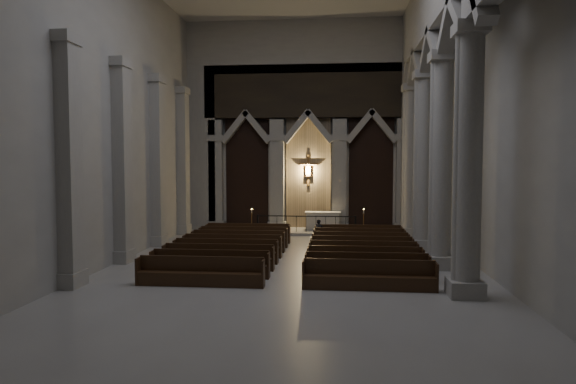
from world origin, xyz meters
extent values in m
plane|color=#A19F99|center=(0.00, 0.00, 0.00)|extent=(24.00, 24.00, 0.00)
cube|color=#A3A098|center=(0.00, 12.00, 6.00)|extent=(14.00, 0.10, 12.00)
cube|color=#A3A098|center=(-7.00, 0.00, 6.00)|extent=(0.10, 24.00, 12.00)
cube|color=#A3A098|center=(7.00, 0.00, 6.00)|extent=(0.10, 24.00, 12.00)
cube|color=#A19E97|center=(-5.40, 11.50, 3.20)|extent=(0.80, 0.50, 6.40)
cube|color=#A19E97|center=(-5.40, 11.50, 0.25)|extent=(1.05, 0.70, 0.50)
cube|color=#A19E97|center=(-5.40, 11.50, 5.35)|extent=(1.00, 0.65, 0.35)
cube|color=#A19E97|center=(-1.80, 11.50, 3.20)|extent=(0.80, 0.50, 6.40)
cube|color=#A19E97|center=(-1.80, 11.50, 0.25)|extent=(1.05, 0.70, 0.50)
cube|color=#A19E97|center=(-1.80, 11.50, 5.35)|extent=(1.00, 0.65, 0.35)
cube|color=#A19E97|center=(1.80, 11.50, 3.20)|extent=(0.80, 0.50, 6.40)
cube|color=#A19E97|center=(1.80, 11.50, 0.25)|extent=(1.05, 0.70, 0.50)
cube|color=#A19E97|center=(1.80, 11.50, 5.35)|extent=(1.00, 0.65, 0.35)
cube|color=#A19E97|center=(5.40, 11.50, 3.20)|extent=(0.80, 0.50, 6.40)
cube|color=#A19E97|center=(5.40, 11.50, 0.25)|extent=(1.05, 0.70, 0.50)
cube|color=#A19E97|center=(5.40, 11.50, 5.35)|extent=(1.00, 0.65, 0.35)
cube|color=black|center=(-3.60, 11.85, 3.50)|extent=(2.60, 0.15, 7.00)
cube|color=#927B5E|center=(0.00, 11.85, 3.50)|extent=(2.60, 0.15, 7.00)
cube|color=black|center=(3.60, 11.85, 3.50)|extent=(2.60, 0.15, 7.00)
cube|color=black|center=(0.00, 11.50, 8.00)|extent=(12.00, 0.50, 3.00)
cube|color=#A19E97|center=(-6.20, 11.50, 4.50)|extent=(1.60, 0.50, 9.00)
cube|color=#A19E97|center=(6.20, 11.50, 4.50)|extent=(1.60, 0.50, 9.00)
cube|color=#A19E97|center=(0.00, 11.50, 10.50)|extent=(14.00, 0.50, 3.00)
plane|color=#FFE772|center=(0.00, 11.82, 3.50)|extent=(1.50, 0.00, 1.50)
cube|color=brown|center=(0.00, 11.73, 3.50)|extent=(0.13, 0.08, 1.80)
cube|color=brown|center=(0.00, 11.73, 3.85)|extent=(1.10, 0.08, 0.13)
cube|color=tan|center=(0.00, 11.67, 3.45)|extent=(0.26, 0.10, 0.60)
sphere|color=tan|center=(0.00, 11.67, 3.85)|extent=(0.17, 0.17, 0.17)
cylinder|color=tan|center=(-0.26, 11.67, 3.82)|extent=(0.45, 0.08, 0.08)
cylinder|color=tan|center=(0.26, 11.67, 3.82)|extent=(0.45, 0.08, 0.08)
cube|color=#A19E97|center=(5.50, 9.50, 0.25)|extent=(1.00, 1.00, 0.50)
cylinder|color=#A19E97|center=(5.50, 9.50, 4.00)|extent=(0.70, 0.70, 7.50)
cube|color=#A19E97|center=(5.50, 9.50, 7.85)|extent=(0.95, 0.95, 0.35)
cube|color=#A19E97|center=(5.50, 5.50, 0.25)|extent=(1.00, 1.00, 0.50)
cylinder|color=#A19E97|center=(5.50, 5.50, 4.00)|extent=(0.70, 0.70, 7.50)
cube|color=#A19E97|center=(5.50, 5.50, 7.85)|extent=(0.95, 0.95, 0.35)
cube|color=#A19E97|center=(5.50, 1.50, 0.25)|extent=(1.00, 1.00, 0.50)
cylinder|color=#A19E97|center=(5.50, 1.50, 4.00)|extent=(0.70, 0.70, 7.50)
cube|color=#A19E97|center=(5.50, 1.50, 7.85)|extent=(0.95, 0.95, 0.35)
cube|color=#A19E97|center=(5.50, -2.50, 0.25)|extent=(1.00, 1.00, 0.50)
cylinder|color=#A19E97|center=(5.50, -2.50, 4.00)|extent=(0.70, 0.70, 7.50)
cube|color=#A19E97|center=(5.50, -2.50, 7.85)|extent=(0.95, 0.95, 0.35)
cube|color=#A19E97|center=(5.50, 11.40, 4.60)|extent=(0.55, 1.20, 9.20)
cube|color=#A19E97|center=(-6.75, 9.50, 0.25)|extent=(0.60, 1.00, 0.50)
cube|color=#A19E97|center=(-6.75, 9.50, 4.00)|extent=(0.50, 0.80, 7.50)
cube|color=#A19E97|center=(-6.75, 9.50, 7.85)|extent=(0.60, 1.00, 0.35)
cube|color=#A19E97|center=(-6.75, 5.50, 0.25)|extent=(0.60, 1.00, 0.50)
cube|color=#A19E97|center=(-6.75, 5.50, 4.00)|extent=(0.50, 0.80, 7.50)
cube|color=#A19E97|center=(-6.75, 5.50, 7.85)|extent=(0.60, 1.00, 0.35)
cube|color=#A19E97|center=(-6.75, 1.50, 0.25)|extent=(0.60, 1.00, 0.50)
cube|color=#A19E97|center=(-6.75, 1.50, 4.00)|extent=(0.50, 0.80, 7.50)
cube|color=#A19E97|center=(-6.75, 1.50, 7.85)|extent=(0.60, 1.00, 0.35)
cube|color=#A19E97|center=(-6.75, -2.50, 0.25)|extent=(0.60, 1.00, 0.50)
cube|color=#A19E97|center=(-6.75, -2.50, 4.00)|extent=(0.50, 0.80, 7.50)
cube|color=#A19E97|center=(-6.75, -2.50, 7.85)|extent=(0.60, 1.00, 0.35)
cube|color=#A19E97|center=(0.00, 10.60, 0.07)|extent=(8.50, 2.60, 0.15)
cube|color=beige|center=(0.88, 10.82, 0.64)|extent=(1.85, 0.72, 0.97)
cube|color=white|center=(0.88, 10.82, 1.14)|extent=(2.00, 0.80, 0.04)
cube|color=black|center=(0.00, 9.81, 1.02)|extent=(5.35, 0.05, 0.05)
cube|color=black|center=(-2.67, 9.81, 0.53)|extent=(0.09, 0.09, 1.07)
cube|color=black|center=(2.67, 9.81, 0.53)|extent=(0.09, 0.09, 1.07)
cylinder|color=black|center=(-2.14, 9.81, 0.50)|extent=(0.02, 0.02, 0.98)
cylinder|color=black|center=(-1.60, 9.81, 0.50)|extent=(0.02, 0.02, 0.98)
cylinder|color=black|center=(-1.07, 9.81, 0.50)|extent=(0.02, 0.02, 0.98)
cylinder|color=black|center=(-0.53, 9.81, 0.50)|extent=(0.02, 0.02, 0.98)
cylinder|color=black|center=(0.00, 9.81, 0.50)|extent=(0.02, 0.02, 0.98)
cylinder|color=black|center=(0.53, 9.81, 0.50)|extent=(0.02, 0.02, 0.98)
cylinder|color=black|center=(1.07, 9.81, 0.50)|extent=(0.02, 0.02, 0.98)
cylinder|color=black|center=(1.60, 9.81, 0.50)|extent=(0.02, 0.02, 0.98)
cylinder|color=black|center=(2.14, 9.81, 0.50)|extent=(0.02, 0.02, 0.98)
cylinder|color=olive|center=(-2.95, 9.43, 0.03)|extent=(0.25, 0.25, 0.05)
cylinder|color=olive|center=(-2.95, 9.43, 0.61)|extent=(0.04, 0.04, 1.18)
cylinder|color=olive|center=(-2.95, 9.43, 1.20)|extent=(0.12, 0.12, 0.02)
cylinder|color=beige|center=(-2.95, 9.43, 1.31)|extent=(0.05, 0.05, 0.20)
sphere|color=#F1CB54|center=(-2.95, 9.43, 1.43)|extent=(0.05, 0.05, 0.05)
cylinder|color=olive|center=(3.08, 9.36, 0.03)|extent=(0.25, 0.25, 0.05)
cylinder|color=olive|center=(3.08, 9.36, 0.63)|extent=(0.04, 0.04, 1.21)
cylinder|color=olive|center=(3.08, 9.36, 1.24)|extent=(0.13, 0.13, 0.02)
cylinder|color=beige|center=(3.08, 9.36, 1.35)|extent=(0.05, 0.05, 0.21)
sphere|color=#F1CB54|center=(3.08, 9.36, 1.48)|extent=(0.05, 0.05, 0.05)
cube|color=black|center=(-2.70, 6.85, 0.22)|extent=(4.12, 0.39, 0.44)
cube|color=black|center=(-2.70, 7.04, 0.69)|extent=(4.12, 0.07, 0.49)
cube|color=black|center=(-4.76, 6.85, 0.44)|extent=(0.06, 0.44, 0.88)
cube|color=black|center=(-0.64, 6.85, 0.44)|extent=(0.06, 0.44, 0.88)
cube|color=black|center=(2.70, 6.85, 0.22)|extent=(4.12, 0.39, 0.44)
cube|color=black|center=(2.70, 7.04, 0.69)|extent=(4.12, 0.07, 0.49)
cube|color=black|center=(0.64, 6.85, 0.44)|extent=(0.06, 0.44, 0.88)
cube|color=black|center=(4.76, 6.85, 0.44)|extent=(0.06, 0.44, 0.88)
cube|color=black|center=(-2.70, 5.59, 0.22)|extent=(4.12, 0.39, 0.44)
cube|color=black|center=(-2.70, 5.78, 0.69)|extent=(4.12, 0.07, 0.49)
cube|color=black|center=(-4.76, 5.59, 0.44)|extent=(0.06, 0.44, 0.88)
cube|color=black|center=(-0.64, 5.59, 0.44)|extent=(0.06, 0.44, 0.88)
cube|color=black|center=(2.70, 5.59, 0.22)|extent=(4.12, 0.39, 0.44)
cube|color=black|center=(2.70, 5.78, 0.69)|extent=(4.12, 0.07, 0.49)
cube|color=black|center=(0.64, 5.59, 0.44)|extent=(0.06, 0.44, 0.88)
cube|color=black|center=(4.76, 5.59, 0.44)|extent=(0.06, 0.44, 0.88)
cube|color=black|center=(-2.70, 4.33, 0.22)|extent=(4.12, 0.39, 0.44)
cube|color=black|center=(-2.70, 4.51, 0.69)|extent=(4.12, 0.07, 0.49)
cube|color=black|center=(-4.76, 4.33, 0.44)|extent=(0.06, 0.44, 0.88)
cube|color=black|center=(-0.64, 4.33, 0.44)|extent=(0.06, 0.44, 0.88)
cube|color=black|center=(2.70, 4.33, 0.22)|extent=(4.12, 0.39, 0.44)
cube|color=black|center=(2.70, 4.51, 0.69)|extent=(4.12, 0.07, 0.49)
cube|color=black|center=(0.64, 4.33, 0.44)|extent=(0.06, 0.44, 0.88)
cube|color=black|center=(4.76, 4.33, 0.44)|extent=(0.06, 0.44, 0.88)
cube|color=black|center=(-2.70, 3.06, 0.22)|extent=(4.12, 0.39, 0.44)
cube|color=black|center=(-2.70, 3.25, 0.69)|extent=(4.12, 0.07, 0.49)
cube|color=black|center=(-4.76, 3.06, 0.44)|extent=(0.06, 0.44, 0.88)
cube|color=black|center=(-0.64, 3.06, 0.44)|extent=(0.06, 0.44, 0.88)
cube|color=black|center=(2.70, 3.06, 0.22)|extent=(4.12, 0.39, 0.44)
cube|color=black|center=(2.70, 3.25, 0.69)|extent=(4.12, 0.07, 0.49)
cube|color=black|center=(0.64, 3.06, 0.44)|extent=(0.06, 0.44, 0.88)
cube|color=black|center=(4.76, 3.06, 0.44)|extent=(0.06, 0.44, 0.88)
cube|color=black|center=(-2.70, 1.80, 0.22)|extent=(4.12, 0.39, 0.44)
cube|color=black|center=(-2.70, 1.98, 0.69)|extent=(4.12, 0.07, 0.49)
cube|color=black|center=(-4.76, 1.80, 0.44)|extent=(0.06, 0.44, 0.88)
cube|color=black|center=(-0.64, 1.80, 0.44)|extent=(0.06, 0.44, 0.88)
cube|color=black|center=(2.70, 1.80, 0.22)|extent=(4.12, 0.39, 0.44)
cube|color=black|center=(2.70, 1.98, 0.69)|extent=(4.12, 0.07, 0.49)
cube|color=black|center=(0.64, 1.80, 0.44)|extent=(0.06, 0.44, 0.88)
cube|color=black|center=(4.76, 1.80, 0.44)|extent=(0.06, 0.44, 0.88)
cube|color=black|center=(-2.70, 0.53, 0.22)|extent=(4.12, 0.39, 0.44)
cube|color=black|center=(-2.70, 0.72, 0.69)|extent=(4.12, 0.07, 0.49)
cube|color=black|center=(-4.76, 0.53, 0.44)|extent=(0.06, 0.44, 0.88)
cube|color=black|center=(-0.64, 0.53, 0.44)|extent=(0.06, 0.44, 0.88)
cube|color=black|center=(2.70, 0.53, 0.22)|extent=(4.12, 0.39, 0.44)
cube|color=black|center=(2.70, 0.72, 0.69)|extent=(4.12, 0.07, 0.49)
cube|color=black|center=(0.64, 0.53, 0.44)|extent=(0.06, 0.44, 0.88)
cube|color=black|center=(4.76, 0.53, 0.44)|extent=(0.06, 0.44, 0.88)
cube|color=black|center=(-2.70, -0.73, 0.22)|extent=(4.12, 0.39, 0.44)
cube|color=black|center=(-2.70, -0.55, 0.69)|extent=(4.12, 0.07, 0.49)
cube|color=black|center=(-4.76, -0.73, 0.44)|extent=(0.06, 0.44, 0.88)
cube|color=black|center=(-0.64, -0.73, 0.44)|extent=(0.06, 0.44, 0.88)
cube|color=black|center=(2.70, -0.73, 0.22)|extent=(4.12, 0.39, 0.44)
cube|color=black|center=(2.70, -0.55, 0.69)|extent=(4.12, 0.07, 0.49)
cube|color=black|center=(0.64, -0.73, 0.44)|extent=(0.06, 0.44, 0.88)
cube|color=black|center=(4.76, -0.73, 0.44)|extent=(0.06, 0.44, 0.88)
cube|color=black|center=(-2.70, -2.00, 0.22)|extent=(4.12, 0.39, 0.44)
cube|color=black|center=(-2.70, -1.81, 0.69)|extent=(4.12, 0.07, 0.49)
cube|color=black|center=(-4.76, -2.00, 0.44)|extent=(0.06, 0.44, 0.88)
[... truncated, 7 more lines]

